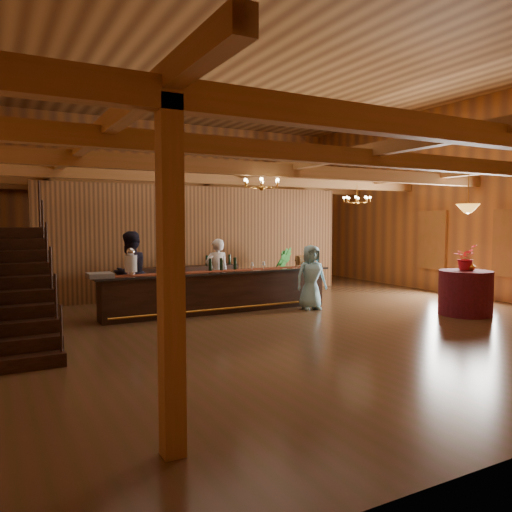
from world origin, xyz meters
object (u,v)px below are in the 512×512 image
backbar_shelf (183,283)px  bartender (217,272)px  chandelier_right (357,199)px  floor_plant (280,271)px  raffle_drum (302,260)px  tasting_bar (219,291)px  round_table (465,293)px  guest (311,277)px  chandelier_left (262,183)px  staff_second (130,273)px  beverage_dispenser (131,262)px  pendant_lamp (468,208)px

backbar_shelf → bartender: 1.49m
chandelier_right → floor_plant: size_ratio=0.59×
raffle_drum → bartender: (-1.96, 0.86, -0.29)m
tasting_bar → backbar_shelf: tasting_bar is taller
backbar_shelf → floor_plant: floor_plant is taller
round_table → guest: guest is taller
tasting_bar → chandelier_left: size_ratio=7.15×
tasting_bar → floor_plant: (2.71, 1.73, 0.20)m
raffle_drum → floor_plant: floor_plant is taller
chandelier_right → bartender: bearing=-176.7°
chandelier_right → guest: 3.92m
tasting_bar → staff_second: (-1.90, 0.67, 0.46)m
bartender → staff_second: (-2.20, -0.13, 0.10)m
beverage_dispenser → backbar_shelf: (1.96, 2.13, -0.79)m
chandelier_left → staff_second: bearing=138.9°
chandelier_left → chandelier_right: 5.15m
beverage_dispenser → guest: beverage_dispenser is taller
raffle_drum → bartender: 2.16m
raffle_drum → pendant_lamp: size_ratio=0.38×
backbar_shelf → guest: (2.16, -2.92, 0.33)m
round_table → pendant_lamp: bearing=0.0°
raffle_drum → staff_second: size_ratio=0.18×
backbar_shelf → bartender: (0.38, -1.39, 0.39)m
round_table → floor_plant: 5.13m
backbar_shelf → tasting_bar: bearing=-92.3°
pendant_lamp → floor_plant: (-2.04, 4.71, -1.72)m
chandelier_right → guest: chandelier_right is taller
backbar_shelf → raffle_drum: bearing=-48.2°
tasting_bar → beverage_dispenser: bearing=178.7°
beverage_dispenser → pendant_lamp: bearing=-24.1°
beverage_dispenser → staff_second: 0.69m
chandelier_left → tasting_bar: bearing=106.5°
chandelier_right → pendant_lamp: same height
tasting_bar → floor_plant: bearing=32.9°
tasting_bar → backbar_shelf: size_ratio=1.80×
pendant_lamp → chandelier_right: bearing=87.1°
staff_second → guest: size_ratio=1.22×
round_table → guest: (-2.66, 2.25, 0.27)m
beverage_dispenser → backbar_shelf: size_ratio=0.19×
staff_second → backbar_shelf: bearing=-175.8°
pendant_lamp → chandelier_left: bearing=159.2°
chandelier_right → bartender: size_ratio=0.48×
raffle_drum → beverage_dispenser: bearing=178.5°
tasting_bar → bartender: bartender is taller
chandelier_right → guest: size_ratio=0.52×
raffle_drum → guest: 0.78m
backbar_shelf → pendant_lamp: size_ratio=3.53×
chandelier_right → staff_second: 7.10m
tasting_bar → round_table: 5.60m
chandelier_left → raffle_drum: bearing=34.3°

